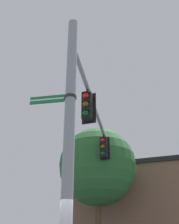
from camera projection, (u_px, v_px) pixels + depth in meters
The scene contains 7 objects.
signal_pole at pixel (69, 141), 6.76m from camera, with size 0.29×0.29×7.82m, color gray.
mast_arm at pixel (93, 104), 11.38m from camera, with size 0.16×0.16×7.42m, color gray.
traffic_light_nearest_pole at pixel (87, 106), 9.91m from camera, with size 0.54×0.49×1.31m.
traffic_light_mid_inner at pixel (104, 147), 13.95m from camera, with size 0.54×0.49×1.31m.
street_name_sign at pixel (60, 98), 7.36m from camera, with size 1.29×0.37×0.22m.
storefront_building at pixel (153, 218), 18.62m from camera, with size 9.96×6.67×6.73m.
tree_by_storefront at pixel (98, 166), 16.24m from camera, with size 4.56×4.56×8.19m.
Camera 1 is at (-2.59, 5.84, 1.53)m, focal length 43.87 mm.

